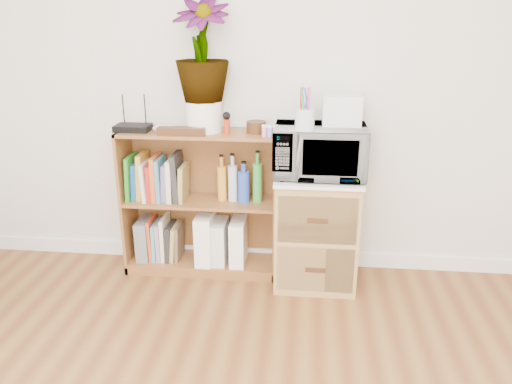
# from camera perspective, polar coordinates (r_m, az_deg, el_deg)

# --- Properties ---
(skirting_board) EXTENTS (4.00, 0.02, 0.10)m
(skirting_board) POSITION_cam_1_polar(r_m,az_deg,el_deg) (3.52, 0.06, -7.16)
(skirting_board) COLOR white
(skirting_board) RESTS_ON ground
(bookshelf) EXTENTS (1.00, 0.30, 0.95)m
(bookshelf) POSITION_cam_1_polar(r_m,az_deg,el_deg) (3.27, -6.31, -1.28)
(bookshelf) COLOR brown
(bookshelf) RESTS_ON ground
(wicker_unit) EXTENTS (0.50, 0.45, 0.70)m
(wicker_unit) POSITION_cam_1_polar(r_m,az_deg,el_deg) (3.18, 6.87, -4.37)
(wicker_unit) COLOR #9E7542
(wicker_unit) RESTS_ON ground
(microwave) EXTENTS (0.54, 0.37, 0.30)m
(microwave) POSITION_cam_1_polar(r_m,az_deg,el_deg) (2.99, 7.27, 4.67)
(microwave) COLOR silver
(microwave) RESTS_ON wicker_unit
(pen_cup) EXTENTS (0.11, 0.11, 0.12)m
(pen_cup) POSITION_cam_1_polar(r_m,az_deg,el_deg) (2.84, 5.59, 8.25)
(pen_cup) COLOR silver
(pen_cup) RESTS_ON microwave
(small_appliance) EXTENTS (0.22, 0.19, 0.18)m
(small_appliance) POSITION_cam_1_polar(r_m,az_deg,el_deg) (3.01, 9.78, 9.26)
(small_appliance) COLOR silver
(small_appliance) RESTS_ON microwave
(router) EXTENTS (0.21, 0.15, 0.04)m
(router) POSITION_cam_1_polar(r_m,az_deg,el_deg) (3.22, -13.89, 7.14)
(router) COLOR black
(router) RESTS_ON bookshelf
(white_bowl) EXTENTS (0.13, 0.13, 0.03)m
(white_bowl) POSITION_cam_1_polar(r_m,az_deg,el_deg) (3.15, -10.48, 7.05)
(white_bowl) COLOR silver
(white_bowl) RESTS_ON bookshelf
(plant_pot) EXTENTS (0.22, 0.22, 0.19)m
(plant_pot) POSITION_cam_1_polar(r_m,az_deg,el_deg) (3.12, -5.98, 8.62)
(plant_pot) COLOR white
(plant_pot) RESTS_ON bookshelf
(potted_plant) EXTENTS (0.33, 0.33, 0.60)m
(potted_plant) POSITION_cam_1_polar(r_m,az_deg,el_deg) (3.07, -6.25, 15.81)
(potted_plant) COLOR #38772F
(potted_plant) RESTS_ON plant_pot
(trinket_box) EXTENTS (0.29, 0.07, 0.05)m
(trinket_box) POSITION_cam_1_polar(r_m,az_deg,el_deg) (3.05, -8.51, 6.88)
(trinket_box) COLOR #37230F
(trinket_box) RESTS_ON bookshelf
(kokeshi_doll) EXTENTS (0.04, 0.04, 0.09)m
(kokeshi_doll) POSITION_cam_1_polar(r_m,az_deg,el_deg) (3.05, -3.37, 7.47)
(kokeshi_doll) COLOR #B22D16
(kokeshi_doll) RESTS_ON bookshelf
(wooden_bowl) EXTENTS (0.12, 0.12, 0.07)m
(wooden_bowl) POSITION_cam_1_polar(r_m,az_deg,el_deg) (3.07, 0.02, 7.43)
(wooden_bowl) COLOR #361E0E
(wooden_bowl) RESTS_ON bookshelf
(paint_jars) EXTENTS (0.10, 0.04, 0.05)m
(paint_jars) POSITION_cam_1_polar(r_m,az_deg,el_deg) (2.97, 1.59, 6.81)
(paint_jars) COLOR #D7778B
(paint_jars) RESTS_ON bookshelf
(file_box) EXTENTS (0.08, 0.22, 0.27)m
(file_box) POSITION_cam_1_polar(r_m,az_deg,el_deg) (3.47, -12.53, -5.17)
(file_box) COLOR slate
(file_box) RESTS_ON bookshelf
(magazine_holder_left) EXTENTS (0.11, 0.27, 0.33)m
(magazine_holder_left) POSITION_cam_1_polar(r_m,az_deg,el_deg) (3.35, -5.76, -5.16)
(magazine_holder_left) COLOR white
(magazine_holder_left) RESTS_ON bookshelf
(magazine_holder_mid) EXTENTS (0.09, 0.23, 0.28)m
(magazine_holder_mid) POSITION_cam_1_polar(r_m,az_deg,el_deg) (3.34, -4.12, -5.63)
(magazine_holder_mid) COLOR silver
(magazine_holder_mid) RESTS_ON bookshelf
(magazine_holder_right) EXTENTS (0.09, 0.24, 0.30)m
(magazine_holder_right) POSITION_cam_1_polar(r_m,az_deg,el_deg) (3.32, -2.02, -5.62)
(magazine_holder_right) COLOR white
(magazine_holder_right) RESTS_ON bookshelf
(cookbooks) EXTENTS (0.38, 0.20, 0.31)m
(cookbooks) POSITION_cam_1_polar(r_m,az_deg,el_deg) (3.28, -11.12, 1.52)
(cookbooks) COLOR #268222
(cookbooks) RESTS_ON bookshelf
(liquor_bottles) EXTENTS (0.29, 0.07, 0.32)m
(liquor_bottles) POSITION_cam_1_polar(r_m,az_deg,el_deg) (3.17, -1.84, 1.43)
(liquor_bottles) COLOR orange
(liquor_bottles) RESTS_ON bookshelf
(lower_books) EXTENTS (0.21, 0.19, 0.30)m
(lower_books) POSITION_cam_1_polar(r_m,az_deg,el_deg) (3.43, -10.25, -5.38)
(lower_books) COLOR #CF4524
(lower_books) RESTS_ON bookshelf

